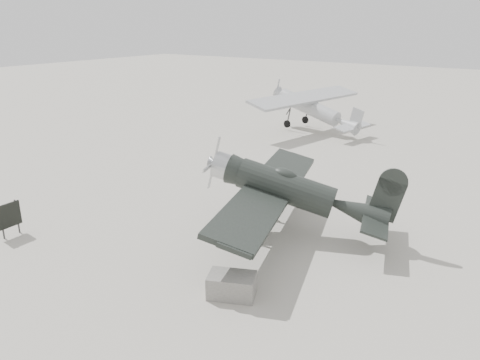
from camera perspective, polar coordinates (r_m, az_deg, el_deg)
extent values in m
plane|color=gray|center=(21.21, 3.63, -4.85)|extent=(160.00, 160.00, 0.00)
cylinder|color=black|center=(19.35, 5.63, -1.06)|extent=(4.21, 2.32, 1.28)
cone|color=black|center=(18.97, 14.53, -1.87)|extent=(2.60, 1.79, 1.18)
cylinder|color=#B0B2B4|center=(20.09, -2.12, -0.22)|extent=(1.10, 1.31, 1.13)
cone|color=#B0B2B4|center=(20.27, -3.57, -0.07)|extent=(0.45, 0.58, 0.51)
cube|color=#B0B2B4|center=(20.25, -3.40, -0.08)|extent=(0.10, 0.17, 2.37)
ellipsoid|color=black|center=(19.20, 5.15, 0.58)|extent=(1.13, 0.87, 0.42)
cube|color=black|center=(19.60, 3.78, -1.74)|extent=(4.82, 11.04, 0.20)
cube|color=black|center=(18.93, 16.73, -1.97)|extent=(2.01, 3.96, 0.09)
cube|color=black|center=(18.68, 17.37, 0.21)|extent=(1.08, 0.39, 1.64)
cylinder|color=black|center=(19.08, 1.70, -6.38)|extent=(0.64, 0.31, 0.62)
cylinder|color=black|center=(21.25, 3.59, -3.68)|extent=(0.64, 0.31, 0.62)
cylinder|color=#333333|center=(18.82, 1.71, -4.70)|extent=(0.12, 0.12, 1.28)
cylinder|color=#333333|center=(21.02, 3.63, -2.14)|extent=(0.12, 0.12, 1.28)
cylinder|color=black|center=(19.09, 17.29, -3.26)|extent=(0.21, 0.12, 0.20)
cylinder|color=#949799|center=(38.42, 8.37, 8.80)|extent=(5.71, 2.31, 1.18)
cone|color=#949799|center=(36.29, 13.10, 7.93)|extent=(2.11, 1.45, 1.07)
cone|color=#949799|center=(40.37, 4.83, 9.42)|extent=(0.86, 1.23, 1.12)
cube|color=#949799|center=(40.64, 4.37, 9.49)|extent=(0.08, 0.16, 2.36)
cube|color=#949799|center=(38.57, 7.91, 9.87)|extent=(4.43, 11.99, 0.19)
cube|color=#949799|center=(36.00, 13.82, 7.88)|extent=(1.70, 3.77, 0.09)
cube|color=#949799|center=(35.82, 14.06, 8.94)|extent=(0.96, 0.28, 1.40)
cylinder|color=black|center=(38.35, 6.14, 6.39)|extent=(0.62, 0.27, 0.60)
cylinder|color=black|center=(40.16, 8.33, 6.87)|extent=(0.62, 0.27, 0.60)
cylinder|color=#333333|center=(38.23, 6.18, 7.29)|extent=(0.11, 0.11, 1.29)
cylinder|color=#333333|center=(40.04, 8.37, 7.72)|extent=(0.11, 0.11, 1.29)
cylinder|color=black|center=(35.96, 14.07, 7.23)|extent=(0.20, 0.11, 0.19)
cube|color=slate|center=(15.54, -1.00, -12.72)|extent=(1.77, 1.47, 0.76)
cylinder|color=#333333|center=(21.43, -27.06, -4.58)|extent=(0.07, 0.07, 1.49)
cylinder|color=#333333|center=(21.74, -25.53, -4.02)|extent=(0.07, 0.07, 1.49)
cube|color=black|center=(21.52, -26.36, -3.88)|extent=(0.09, 1.03, 1.03)
cube|color=beige|center=(21.54, -26.44, -3.71)|extent=(0.03, 0.80, 0.21)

